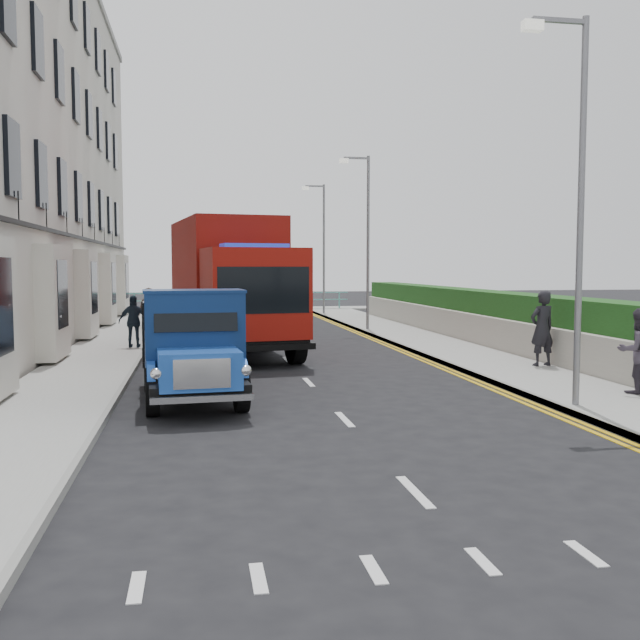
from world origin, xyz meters
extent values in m
plane|color=black|center=(0.00, 0.00, 0.00)|extent=(120.00, 120.00, 0.00)
cube|color=gray|center=(-5.20, 9.00, 0.06)|extent=(2.40, 38.00, 0.12)
cube|color=gray|center=(5.30, 9.00, 0.06)|extent=(2.60, 38.00, 0.12)
cube|color=gray|center=(0.00, 29.00, 0.06)|extent=(30.00, 2.50, 0.12)
plane|color=#4C5A68|center=(0.00, 60.00, 0.00)|extent=(120.00, 120.00, 0.00)
cube|color=black|center=(-6.35, 13.00, 3.60)|extent=(0.12, 28.00, 0.10)
cube|color=#B2AD9E|center=(6.60, 9.00, 0.55)|extent=(0.30, 28.00, 1.00)
cube|color=#1B4315|center=(7.30, 9.00, 0.95)|extent=(1.20, 28.00, 1.70)
cube|color=#59B2A5|center=(0.00, 28.20, 1.08)|extent=(13.00, 0.08, 0.06)
cube|color=#59B2A5|center=(0.00, 28.20, 0.65)|extent=(13.00, 0.06, 0.05)
cylinder|color=slate|center=(4.30, -2.00, 3.50)|extent=(0.12, 0.12, 7.00)
cube|color=slate|center=(3.80, -2.00, 6.90)|extent=(1.00, 0.08, 0.08)
cube|color=beige|center=(3.30, -2.00, 6.78)|extent=(0.35, 0.18, 0.18)
cylinder|color=slate|center=(4.30, 14.00, 3.50)|extent=(0.12, 0.12, 7.00)
cube|color=slate|center=(3.80, 14.00, 6.90)|extent=(1.00, 0.08, 0.08)
cube|color=beige|center=(3.30, 14.00, 6.78)|extent=(0.35, 0.18, 0.18)
cylinder|color=slate|center=(4.30, 24.00, 3.50)|extent=(0.12, 0.12, 7.00)
cube|color=slate|center=(3.80, 24.00, 6.90)|extent=(1.00, 0.08, 0.08)
cube|color=beige|center=(3.30, 24.00, 6.78)|extent=(0.35, 0.18, 0.18)
cylinder|color=black|center=(-3.27, -1.15, 0.43)|extent=(0.30, 0.87, 0.86)
cylinder|color=black|center=(-1.71, -1.02, 0.43)|extent=(0.30, 0.87, 0.86)
cylinder|color=black|center=(-3.47, 1.34, 0.43)|extent=(0.30, 0.87, 0.86)
cylinder|color=black|center=(-1.90, 1.46, 0.43)|extent=(0.30, 0.87, 0.86)
cube|color=black|center=(-2.59, 0.16, 0.55)|extent=(2.02, 4.40, 0.16)
cube|color=blue|center=(-2.46, -1.49, 0.87)|extent=(1.47, 1.26, 0.64)
cube|color=silver|center=(-2.41, -2.08, 0.87)|extent=(0.94, 0.14, 0.49)
cube|color=navy|center=(-2.54, -0.46, 1.38)|extent=(1.86, 1.21, 1.56)
cube|color=black|center=(-2.67, 1.22, 0.76)|extent=(2.06, 2.63, 0.11)
cylinder|color=black|center=(-2.08, 4.78, 0.59)|extent=(0.52, 1.22, 1.18)
cylinder|color=black|center=(0.14, 5.12, 0.59)|extent=(0.52, 1.22, 1.18)
cylinder|color=black|center=(-2.59, 8.07, 0.59)|extent=(0.52, 1.22, 1.18)
cylinder|color=black|center=(-0.36, 8.41, 0.59)|extent=(0.52, 1.22, 1.18)
cylinder|color=black|center=(-2.94, 10.40, 0.59)|extent=(0.52, 1.22, 1.18)
cylinder|color=black|center=(-0.72, 10.74, 0.59)|extent=(0.52, 1.22, 1.18)
cube|color=black|center=(-1.39, 7.71, 0.80)|extent=(3.57, 7.79, 0.27)
cube|color=maroon|center=(-0.97, 4.95, 1.93)|extent=(2.85, 2.40, 2.36)
cube|color=black|center=(-0.82, 3.98, 2.04)|extent=(2.34, 0.44, 1.18)
cube|color=maroon|center=(-1.57, 8.87, 2.46)|extent=(3.49, 5.91, 3.21)
imported|color=black|center=(-2.70, 4.18, 0.74)|extent=(2.17, 4.52, 1.49)
imported|color=#618DD1|center=(-2.60, 9.59, 0.69)|extent=(1.73, 4.27, 1.38)
imported|color=#9C9CA0|center=(-3.21, 15.95, 0.73)|extent=(2.08, 5.03, 1.45)
imported|color=black|center=(-3.25, 27.00, 0.64)|extent=(2.19, 4.65, 1.28)
imported|color=#A0A0A5|center=(0.50, 21.32, 0.68)|extent=(2.69, 4.30, 1.37)
imported|color=black|center=(6.10, 2.83, 1.07)|extent=(0.78, 0.60, 1.90)
imported|color=#38313C|center=(6.10, -1.14, 0.96)|extent=(0.87, 0.70, 1.69)
imported|color=#1A2530|center=(-4.40, 8.83, 0.93)|extent=(0.96, 0.44, 1.62)
imported|color=#3F322D|center=(-4.40, 15.90, 0.94)|extent=(0.82, 0.55, 1.65)
camera|label=1|loc=(-2.49, -13.83, 2.63)|focal=40.00mm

